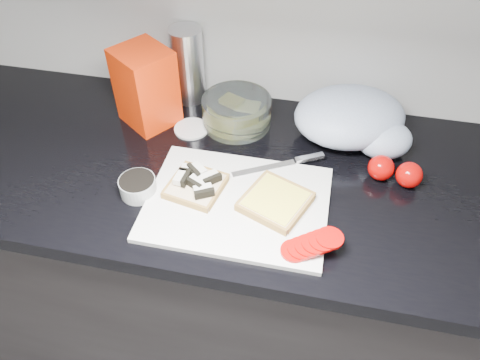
# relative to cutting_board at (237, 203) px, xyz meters

# --- Properties ---
(base_cabinet) EXTENTS (3.50, 0.60, 0.86)m
(base_cabinet) POSITION_rel_cutting_board_xyz_m (0.04, 0.12, -0.48)
(base_cabinet) COLOR black
(base_cabinet) RESTS_ON ground
(countertop) EXTENTS (3.50, 0.64, 0.04)m
(countertop) POSITION_rel_cutting_board_xyz_m (0.04, 0.12, -0.03)
(countertop) COLOR black
(countertop) RESTS_ON base_cabinet
(cutting_board) EXTENTS (0.40, 0.30, 0.01)m
(cutting_board) POSITION_rel_cutting_board_xyz_m (0.00, 0.00, 0.00)
(cutting_board) COLOR silver
(cutting_board) RESTS_ON countertop
(bread_left) EXTENTS (0.14, 0.14, 0.04)m
(bread_left) POSITION_rel_cutting_board_xyz_m (-0.10, 0.02, 0.02)
(bread_left) COLOR beige
(bread_left) RESTS_ON cutting_board
(bread_right) EXTENTS (0.18, 0.18, 0.02)m
(bread_right) POSITION_rel_cutting_board_xyz_m (0.08, 0.01, 0.02)
(bread_right) COLOR beige
(bread_right) RESTS_ON cutting_board
(tomato_slices) EXTENTS (0.14, 0.10, 0.03)m
(tomato_slices) POSITION_rel_cutting_board_xyz_m (0.17, -0.10, 0.02)
(tomato_slices) COLOR #AD0604
(tomato_slices) RESTS_ON cutting_board
(knife) EXTENTS (0.21, 0.13, 0.01)m
(knife) POSITION_rel_cutting_board_xyz_m (0.10, 0.15, 0.01)
(knife) COLOR silver
(knife) RESTS_ON cutting_board
(seed_tub) EXTENTS (0.08, 0.08, 0.04)m
(seed_tub) POSITION_rel_cutting_board_xyz_m (-0.23, -0.01, 0.02)
(seed_tub) COLOR #A4A9A9
(seed_tub) RESTS_ON countertop
(tub_lid) EXTENTS (0.11, 0.11, 0.01)m
(tub_lid) POSITION_rel_cutting_board_xyz_m (-0.17, 0.24, -0.00)
(tub_lid) COLOR silver
(tub_lid) RESTS_ON countertop
(glass_bowl) EXTENTS (0.18, 0.18, 0.08)m
(glass_bowl) POSITION_rel_cutting_board_xyz_m (-0.06, 0.29, 0.03)
(glass_bowl) COLOR silver
(glass_bowl) RESTS_ON countertop
(bread_bag) EXTENTS (0.18, 0.17, 0.21)m
(bread_bag) POSITION_rel_cutting_board_xyz_m (-0.29, 0.26, 0.10)
(bread_bag) COLOR red
(bread_bag) RESTS_ON countertop
(steel_canister) EXTENTS (0.09, 0.09, 0.21)m
(steel_canister) POSITION_rel_cutting_board_xyz_m (-0.22, 0.38, 0.10)
(steel_canister) COLOR silver
(steel_canister) RESTS_ON countertop
(grocery_bag) EXTENTS (0.34, 0.30, 0.12)m
(grocery_bag) POSITION_rel_cutting_board_xyz_m (0.24, 0.29, 0.05)
(grocery_bag) COLOR silver
(grocery_bag) RESTS_ON countertop
(whole_tomatoes) EXTENTS (0.12, 0.07, 0.06)m
(whole_tomatoes) POSITION_rel_cutting_board_xyz_m (0.34, 0.15, 0.02)
(whole_tomatoes) COLOR #AD0604
(whole_tomatoes) RESTS_ON countertop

